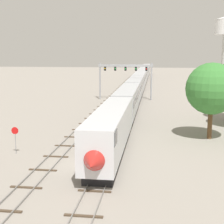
{
  "coord_description": "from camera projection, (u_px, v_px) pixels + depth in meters",
  "views": [
    {
      "loc": [
        6.49,
        -29.91,
        10.62
      ],
      "look_at": [
        1.0,
        12.0,
        3.0
      ],
      "focal_mm": 53.79,
      "sensor_mm": 36.0,
      "label": 1
    }
  ],
  "objects": [
    {
      "name": "track_near",
      "position": [
        108.0,
        102.0,
        71.37
      ],
      "size": [
        2.6,
        160.0,
        0.16
      ],
      "color": "slate",
      "rests_on": "ground"
    },
    {
      "name": "ground_plane",
      "position": [
        85.0,
        165.0,
        31.9
      ],
      "size": [
        400.0,
        400.0,
        0.0
      ],
      "primitive_type": "plane",
      "color": "gray"
    },
    {
      "name": "track_main",
      "position": [
        139.0,
        91.0,
        90.18
      ],
      "size": [
        2.6,
        200.0,
        0.16
      ],
      "color": "slate",
      "rests_on": "ground"
    },
    {
      "name": "signal_gantry",
      "position": [
        125.0,
        73.0,
        74.36
      ],
      "size": [
        12.1,
        0.49,
        8.19
      ],
      "color": "#999BA0",
      "rests_on": "ground"
    },
    {
      "name": "passenger_train",
      "position": [
        140.0,
        80.0,
        94.72
      ],
      "size": [
        3.04,
        142.78,
        4.8
      ],
      "color": "silver",
      "rests_on": "ground"
    },
    {
      "name": "trackside_tree_mid",
      "position": [
        212.0,
        89.0,
        40.47
      ],
      "size": [
        6.29,
        6.29,
        9.36
      ],
      "color": "brown",
      "rests_on": "ground"
    },
    {
      "name": "stop_sign",
      "position": [
        15.0,
        136.0,
        35.09
      ],
      "size": [
        0.76,
        0.08,
        2.88
      ],
      "color": "gray",
      "rests_on": "ground"
    }
  ]
}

